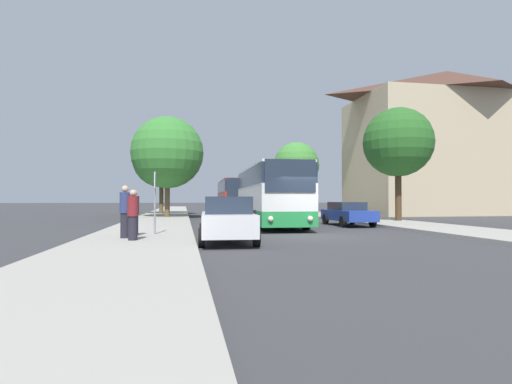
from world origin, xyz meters
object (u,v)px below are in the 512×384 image
object	(u,v)px
pedestrian_walking_back	(134,213)
tree_right_near	(296,165)
pedestrian_waiting_far	(133,215)
pedestrian_waiting_near	(125,211)
parked_car_left_curb	(227,219)
bus_stop_sign	(155,195)
parked_car_right_near	(348,213)
tree_right_mid	(398,143)
bus_front	(270,195)
bus_middle	(234,197)
tree_left_near	(161,159)
tree_left_far	(167,153)

from	to	relation	value
pedestrian_walking_back	tree_right_near	bearing A→B (deg)	-53.25
pedestrian_waiting_far	tree_right_near	world-z (taller)	tree_right_near
pedestrian_waiting_near	pedestrian_waiting_far	bearing A→B (deg)	-44.32
parked_car_left_curb	pedestrian_waiting_far	world-z (taller)	pedestrian_waiting_far
bus_stop_sign	pedestrian_walking_back	xyz separation A→B (m)	(-0.71, -0.55, -0.66)
pedestrian_walking_back	tree_right_near	xyz separation A→B (m)	(14.07, 26.93, 4.27)
parked_car_right_near	bus_stop_sign	bearing A→B (deg)	27.47
parked_car_right_near	pedestrian_walking_back	bearing A→B (deg)	28.20
pedestrian_walking_back	tree_right_near	distance (m)	30.68
pedestrian_waiting_near	tree_right_mid	xyz separation A→B (m)	(15.58, 8.84, 4.06)
parked_car_left_curb	tree_right_mid	size ratio (longest dim) A/B	0.58
bus_front	pedestrian_walking_back	size ratio (longest dim) A/B	6.12
pedestrian_waiting_far	tree_right_near	distance (m)	32.14
bus_middle	tree_left_near	bearing A→B (deg)	158.16
pedestrian_waiting_near	tree_left_far	world-z (taller)	tree_left_far
bus_middle	parked_car_left_curb	distance (m)	22.55
bus_stop_sign	tree_left_far	world-z (taller)	tree_left_far
bus_front	tree_right_mid	distance (m)	9.52
bus_middle	tree_right_mid	size ratio (longest dim) A/B	1.49
parked_car_left_curb	tree_right_near	world-z (taller)	tree_right_near
pedestrian_walking_back	bus_stop_sign	bearing A→B (deg)	-77.87
bus_front	parked_car_right_near	bearing A→B (deg)	-4.04
parked_car_left_curb	parked_car_right_near	size ratio (longest dim) A/B	0.98
bus_middle	tree_right_near	size ratio (longest dim) A/B	1.41
parked_car_right_near	pedestrian_walking_back	distance (m)	12.57
parked_car_right_near	pedestrian_walking_back	xyz separation A→B (m)	(-11.06, -5.97, 0.29)
pedestrian_waiting_far	tree_left_near	size ratio (longest dim) A/B	0.21
parked_car_left_curb	tree_left_far	xyz separation A→B (m)	(-2.74, 17.84, 4.31)
bus_middle	pedestrian_waiting_near	world-z (taller)	bus_middle
pedestrian_waiting_far	tree_left_far	distance (m)	18.28
tree_left_near	bus_stop_sign	bearing A→B (deg)	-87.54
parked_car_left_curb	tree_right_mid	xyz separation A→B (m)	(12.05, 9.71, 4.33)
parked_car_left_curb	pedestrian_walking_back	size ratio (longest dim) A/B	2.47
tree_left_far	tree_right_mid	world-z (taller)	tree_left_far
bus_middle	tree_left_near	size ratio (longest dim) A/B	1.36
parked_car_left_curb	bus_middle	bearing A→B (deg)	85.34
pedestrian_waiting_far	tree_right_near	xyz separation A→B (m)	(13.91, 28.65, 4.28)
bus_front	parked_car_left_curb	bearing A→B (deg)	-109.85
bus_front	bus_stop_sign	world-z (taller)	bus_front
parked_car_left_curb	pedestrian_walking_back	world-z (taller)	pedestrian_walking_back
bus_front	tree_left_near	world-z (taller)	tree_left_near
bus_middle	tree_right_mid	xyz separation A→B (m)	(9.03, -12.61, 3.44)
bus_front	tree_left_near	xyz separation A→B (m)	(-6.87, 17.00, 3.61)
bus_stop_sign	tree_left_near	size ratio (longest dim) A/B	0.31
parked_car_right_near	tree_right_mid	distance (m)	6.50
parked_car_left_curb	tree_left_far	world-z (taller)	tree_left_far
parked_car_left_curb	tree_right_near	xyz separation A→B (m)	(10.76, 28.69, 4.46)
bus_middle	pedestrian_waiting_near	xyz separation A→B (m)	(-6.55, -21.46, -0.62)
bus_middle	tree_left_near	distance (m)	8.08
parked_car_left_curb	tree_left_far	bearing A→B (deg)	101.80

